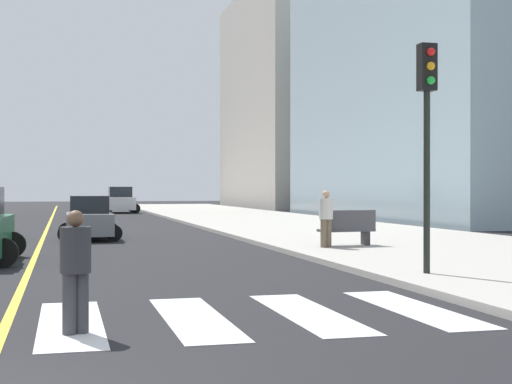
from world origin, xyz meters
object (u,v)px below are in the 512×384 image
(car_gray_fourth, at_px, (89,219))
(park_bench, at_px, (347,229))
(pedestrian_crossing, at_px, (76,266))
(pedestrian_waiting_east, at_px, (326,216))
(traffic_light_near_corner, at_px, (427,112))
(car_white_fifth, at_px, (120,201))

(car_gray_fourth, relative_size, park_bench, 2.04)
(car_gray_fourth, height_order, pedestrian_crossing, car_gray_fourth)
(park_bench, bearing_deg, pedestrian_crossing, 140.07)
(pedestrian_crossing, bearing_deg, pedestrian_waiting_east, -145.58)
(park_bench, bearing_deg, traffic_light_near_corner, 166.82)
(pedestrian_crossing, bearing_deg, car_white_fifth, -116.63)
(traffic_light_near_corner, xyz_separation_m, pedestrian_waiting_east, (0.30, 7.21, -2.46))
(traffic_light_near_corner, height_order, pedestrian_crossing, traffic_light_near_corner)
(pedestrian_waiting_east, bearing_deg, pedestrian_crossing, -142.18)
(car_gray_fourth, bearing_deg, car_white_fifth, -95.78)
(car_gray_fourth, bearing_deg, pedestrian_waiting_east, 132.42)
(car_white_fifth, distance_m, traffic_light_near_corner, 46.83)
(car_white_fifth, height_order, pedestrian_waiting_east, car_white_fifth)
(traffic_light_near_corner, relative_size, park_bench, 2.65)
(car_white_fifth, distance_m, pedestrian_crossing, 51.07)
(car_gray_fourth, relative_size, pedestrian_waiting_east, 2.15)
(car_white_fifth, relative_size, park_bench, 2.56)
(pedestrian_waiting_east, bearing_deg, car_gray_fourth, 113.55)
(park_bench, xyz_separation_m, pedestrian_waiting_east, (-0.89, -0.48, 0.42))
(traffic_light_near_corner, bearing_deg, pedestrian_waiting_east, -92.39)
(car_white_fifth, bearing_deg, park_bench, 96.58)
(traffic_light_near_corner, xyz_separation_m, park_bench, (1.19, 7.69, -2.88))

